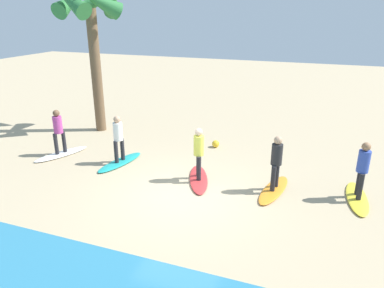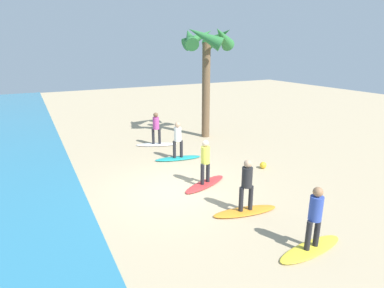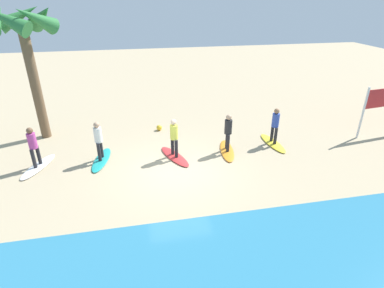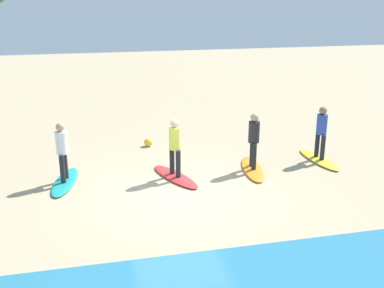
% 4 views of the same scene
% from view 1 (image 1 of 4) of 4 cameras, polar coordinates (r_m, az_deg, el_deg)
% --- Properties ---
extents(ground_plane, '(60.00, 60.00, 0.00)m').
position_cam_1_polar(ground_plane, '(10.69, -1.29, -8.05)').
color(ground_plane, tan).
extents(surfboard_yellow, '(0.71, 2.14, 0.09)m').
position_cam_1_polar(surfboard_yellow, '(11.47, 24.46, -7.72)').
color(surfboard_yellow, yellow).
rests_on(surfboard_yellow, ground).
extents(surfer_yellow, '(0.32, 0.46, 1.64)m').
position_cam_1_polar(surfer_yellow, '(11.06, 25.20, -3.16)').
color(surfer_yellow, '#232328').
rests_on(surfer_yellow, surfboard_yellow).
extents(surfboard_orange, '(0.91, 2.16, 0.09)m').
position_cam_1_polar(surfboard_orange, '(11.17, 12.70, -7.01)').
color(surfboard_orange, orange).
rests_on(surfboard_orange, ground).
extents(surfer_orange, '(0.32, 0.46, 1.64)m').
position_cam_1_polar(surfer_orange, '(10.76, 13.10, -2.31)').
color(surfer_orange, '#232328').
rests_on(surfer_orange, surfboard_orange).
extents(surfboard_red, '(1.29, 2.16, 0.09)m').
position_cam_1_polar(surfboard_red, '(11.56, 1.04, -5.50)').
color(surfboard_red, red).
rests_on(surfboard_red, ground).
extents(surfer_red, '(0.32, 0.44, 1.64)m').
position_cam_1_polar(surfer_red, '(11.16, 1.07, -0.91)').
color(surfer_red, '#232328').
rests_on(surfer_red, surfboard_red).
extents(surfboard_teal, '(0.96, 2.17, 0.09)m').
position_cam_1_polar(surfboard_teal, '(13.03, -11.19, -2.80)').
color(surfboard_teal, teal).
rests_on(surfboard_teal, ground).
extents(surfer_teal, '(0.32, 0.45, 1.64)m').
position_cam_1_polar(surfer_teal, '(12.68, -11.50, 1.32)').
color(surfer_teal, '#232328').
rests_on(surfer_teal, surfboard_teal).
extents(surfboard_white, '(1.29, 2.16, 0.09)m').
position_cam_1_polar(surfboard_white, '(14.34, -19.77, -1.47)').
color(surfboard_white, white).
rests_on(surfboard_white, ground).
extents(surfer_white, '(0.32, 0.44, 1.64)m').
position_cam_1_polar(surfer_white, '(14.02, -20.24, 2.29)').
color(surfer_white, '#232328').
rests_on(surfer_white, surfboard_white).
extents(palm_tree, '(2.88, 3.03, 6.08)m').
position_cam_1_polar(palm_tree, '(16.08, -15.56, 18.90)').
color(palm_tree, brown).
rests_on(palm_tree, ground).
extents(beach_ball, '(0.28, 0.28, 0.28)m').
position_cam_1_polar(beach_ball, '(14.26, 3.73, 0.03)').
color(beach_ball, yellow).
rests_on(beach_ball, ground).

